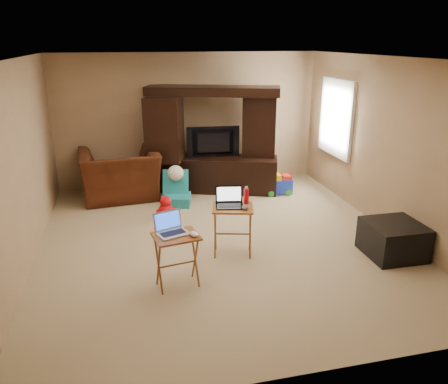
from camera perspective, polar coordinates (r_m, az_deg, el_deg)
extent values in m
plane|color=#C8AD8A|center=(6.29, -0.42, -6.30)|extent=(5.50, 5.50, 0.00)
plane|color=silver|center=(5.67, -0.49, 17.10)|extent=(5.50, 5.50, 0.00)
plane|color=tan|center=(8.50, -4.63, 9.33)|extent=(5.00, 0.00, 5.00)
plane|color=tan|center=(3.39, 10.02, -6.78)|extent=(5.00, 0.00, 5.00)
plane|color=tan|center=(5.86, -25.09, 2.92)|extent=(0.00, 5.50, 5.50)
plane|color=tan|center=(6.84, 20.52, 5.70)|extent=(0.00, 5.50, 5.50)
plane|color=white|center=(8.11, 14.56, 9.37)|extent=(0.00, 1.20, 1.20)
cube|color=white|center=(8.10, 14.43, 9.37)|extent=(0.06, 1.14, 1.34)
cube|color=black|center=(8.07, -1.44, 6.80)|extent=(2.43, 1.33, 1.94)
imported|color=black|center=(8.03, -1.37, 6.45)|extent=(0.99, 0.22, 0.57)
imported|color=#4E2110|center=(8.00, -13.40, 2.21)|extent=(1.44, 1.28, 0.87)
cube|color=black|center=(6.21, 21.23, -5.78)|extent=(0.71, 0.71, 0.45)
cube|color=#9E5A26|center=(5.09, -6.14, -8.94)|extent=(0.56, 0.47, 0.65)
cube|color=#A96729|center=(5.77, 1.14, -5.09)|extent=(0.61, 0.54, 0.68)
cube|color=#ADADB2|center=(4.92, -6.72, -4.26)|extent=(0.41, 0.37, 0.24)
cube|color=black|center=(5.60, 0.73, -0.78)|extent=(0.40, 0.35, 0.24)
ellipsoid|color=white|center=(4.89, -3.96, -5.50)|extent=(0.13, 0.15, 0.05)
ellipsoid|color=#3A393E|center=(5.55, 2.78, -2.01)|extent=(0.13, 0.16, 0.06)
cylinder|color=red|center=(5.72, 2.92, -0.54)|extent=(0.07, 0.07, 0.21)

